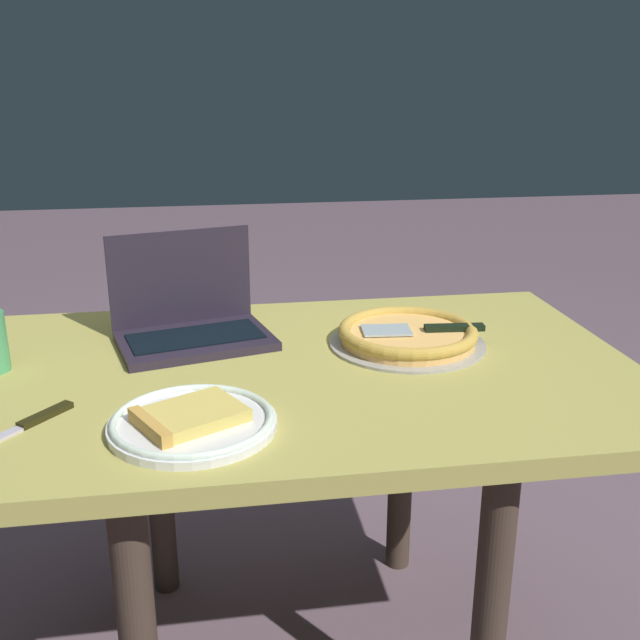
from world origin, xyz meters
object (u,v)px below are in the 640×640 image
pizza_plate (192,421)px  table_knife (22,426)px  pizza_tray (408,335)px  dining_table (297,409)px  laptop (190,318)px

pizza_plate → table_knife: pizza_plate is taller
table_knife → pizza_tray: bearing=-158.8°
pizza_tray → dining_table: bearing=18.7°
table_knife → dining_table: bearing=-157.6°
dining_table → pizza_plate: (0.20, 0.24, 0.11)m
dining_table → table_knife: (0.47, 0.19, 0.10)m
pizza_tray → table_knife: 0.76m
laptop → pizza_tray: bearing=167.1°
laptop → table_knife: size_ratio=1.76×
laptop → dining_table: bearing=137.6°
laptop → table_knife: 0.46m
laptop → table_knife: bearing=54.9°
pizza_plate → laptop: bearing=-89.5°
pizza_tray → table_knife: pizza_tray is taller
dining_table → pizza_tray: pizza_tray is taller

